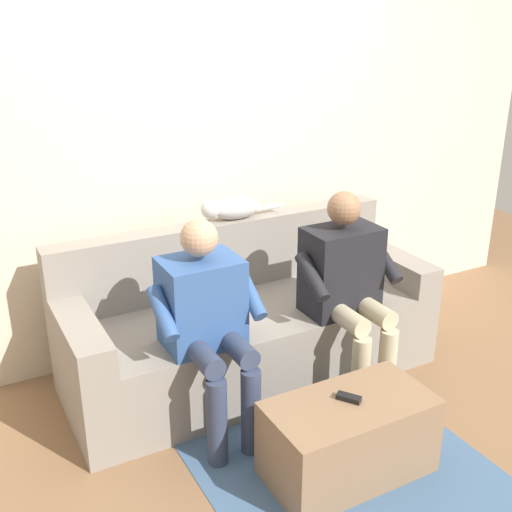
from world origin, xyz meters
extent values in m
plane|color=#846042|center=(0.00, 0.60, 0.00)|extent=(8.00, 8.00, 0.00)
cube|color=beige|center=(0.00, -0.69, 1.24)|extent=(5.22, 0.06, 2.48)
cube|color=gray|center=(0.00, 0.00, 0.23)|extent=(1.79, 0.66, 0.46)
cube|color=gray|center=(0.00, -0.41, 0.44)|extent=(2.15, 0.15, 0.88)
cube|color=gray|center=(-0.99, 0.00, 0.31)|extent=(0.18, 0.66, 0.62)
cube|color=gray|center=(0.99, 0.00, 0.31)|extent=(0.18, 0.66, 0.62)
cube|color=#8C6B4C|center=(0.00, 0.89, 0.19)|extent=(0.77, 0.41, 0.39)
cube|color=black|center=(-0.42, 0.20, 0.70)|extent=(0.41, 0.27, 0.49)
sphere|color=#936B4C|center=(-0.42, 0.20, 1.06)|extent=(0.18, 0.18, 0.18)
cylinder|color=#C6B793|center=(-0.51, 0.37, 0.51)|extent=(0.11, 0.34, 0.11)
cylinder|color=#C6B793|center=(-0.33, 0.37, 0.51)|extent=(0.11, 0.34, 0.11)
cylinder|color=#C6B793|center=(-0.51, 0.54, 0.23)|extent=(0.10, 0.10, 0.46)
cylinder|color=#C6B793|center=(-0.33, 0.54, 0.23)|extent=(0.10, 0.10, 0.46)
cylinder|color=black|center=(-0.66, 0.28, 0.74)|extent=(0.08, 0.27, 0.22)
cylinder|color=black|center=(-0.18, 0.28, 0.74)|extent=(0.08, 0.27, 0.22)
cube|color=#335693|center=(0.42, 0.18, 0.69)|extent=(0.39, 0.29, 0.46)
sphere|color=tan|center=(0.42, 0.18, 1.03)|extent=(0.18, 0.18, 0.18)
cylinder|color=#333D56|center=(0.33, 0.36, 0.51)|extent=(0.11, 0.36, 0.11)
cylinder|color=#333D56|center=(0.51, 0.36, 0.51)|extent=(0.11, 0.36, 0.11)
cylinder|color=#333D56|center=(0.33, 0.54, 0.23)|extent=(0.10, 0.10, 0.46)
cylinder|color=#333D56|center=(0.51, 0.54, 0.23)|extent=(0.10, 0.10, 0.46)
cylinder|color=#335693|center=(0.19, 0.26, 0.71)|extent=(0.08, 0.27, 0.22)
cylinder|color=#335693|center=(0.65, 0.26, 0.71)|extent=(0.08, 0.27, 0.22)
ellipsoid|color=silver|center=(-0.08, -0.41, 0.95)|extent=(0.29, 0.14, 0.13)
sphere|color=silver|center=(0.09, -0.41, 0.96)|extent=(0.11, 0.11, 0.11)
cone|color=silver|center=(0.09, -0.43, 1.01)|extent=(0.04, 0.04, 0.03)
cone|color=silver|center=(0.09, -0.38, 1.01)|extent=(0.04, 0.04, 0.03)
cylinder|color=silver|center=(-0.28, -0.41, 0.92)|extent=(0.18, 0.03, 0.03)
cube|color=black|center=(0.00, 0.87, 0.40)|extent=(0.10, 0.12, 0.02)
cube|color=#426084|center=(0.00, 0.78, 0.00)|extent=(1.31, 1.63, 0.01)
camera|label=1|loc=(1.50, 2.78, 2.02)|focal=43.56mm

